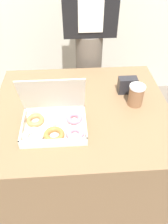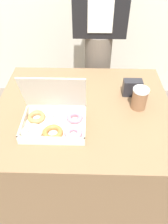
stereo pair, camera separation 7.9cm
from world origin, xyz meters
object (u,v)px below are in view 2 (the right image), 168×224
Objects in this scene: coffee_cup at (140,98)px; napkin_holder at (132,88)px; donut_box at (53,121)px; person_customer at (100,23)px.

napkin_holder is (-0.02, 0.12, -0.01)m from coffee_cup.
napkin_holder is at bearing 33.02° from donut_box.
donut_box is 0.54m from napkin_holder.
donut_box is at bearing -146.98° from napkin_holder.
person_customer is at bearing 72.28° from donut_box.
person_customer is (-0.20, 0.50, 0.21)m from napkin_holder.
donut_box is 0.50m from coffee_cup.
coffee_cup is (0.47, 0.17, 0.02)m from donut_box.
person_customer is at bearing 109.35° from coffee_cup.
person_customer reaches higher than napkin_holder.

